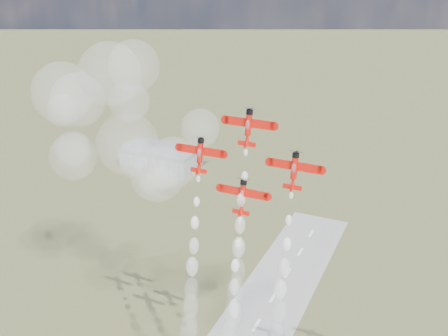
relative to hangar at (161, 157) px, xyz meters
name	(u,v)px	position (x,y,z in m)	size (l,w,h in m)	color
hangar	(161,157)	(0.00, 0.00, 0.00)	(50.00, 28.00, 13.00)	gray
plane_lead	(248,127)	(131.11, -170.61, 89.11)	(13.39, 4.46, 9.49)	red
plane_left	(200,154)	(118.15, -172.24, 80.18)	(13.39, 4.46, 9.49)	red
plane_right	(294,170)	(144.08, -172.24, 80.18)	(13.39, 4.46, 9.49)	red
plane_slot	(242,196)	(131.11, -173.87, 71.25)	(13.39, 4.46, 9.49)	red
smoke_trail_lead	(236,283)	(131.34, -178.15, 47.28)	(5.10, 10.87, 47.56)	white
smoke_trail_left	(191,300)	(118.15, -179.60, 38.56)	(5.10, 10.74, 47.10)	white
smoke_trail_right	(277,326)	(144.04, -179.88, 38.31)	(5.10, 11.06, 47.46)	white
drifted_smoke_cloud	(113,123)	(75.42, -151.67, 77.45)	(69.70, 37.71, 54.75)	white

